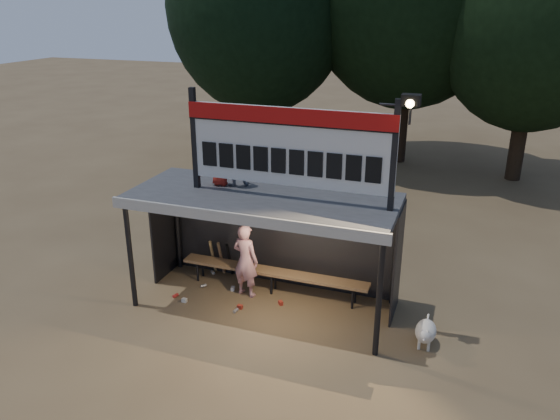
% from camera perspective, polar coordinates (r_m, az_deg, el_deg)
% --- Properties ---
extents(ground, '(80.00, 80.00, 0.00)m').
position_cam_1_polar(ground, '(11.09, -1.69, -9.78)').
color(ground, brown).
rests_on(ground, ground).
extents(player, '(0.63, 0.48, 1.56)m').
position_cam_1_polar(player, '(11.08, -3.62, -5.27)').
color(player, white).
rests_on(player, ground).
extents(child_a, '(0.63, 0.58, 1.04)m').
position_cam_1_polar(child_a, '(10.51, -4.70, 5.28)').
color(child_a, slate).
rests_on(child_a, dugout_shelter).
extents(child_b, '(0.42, 0.29, 0.83)m').
position_cam_1_polar(child_b, '(10.58, -6.30, 4.75)').
color(child_b, '#A42219').
rests_on(child_b, dugout_shelter).
extents(dugout_shelter, '(5.10, 2.08, 2.32)m').
position_cam_1_polar(dugout_shelter, '(10.48, -1.32, -0.43)').
color(dugout_shelter, '#3B3B3D').
rests_on(dugout_shelter, ground).
extents(scoreboard_assembly, '(4.10, 0.27, 1.99)m').
position_cam_1_polar(scoreboard_assembly, '(9.62, 1.20, 6.86)').
color(scoreboard_assembly, black).
rests_on(scoreboard_assembly, dugout_shelter).
extents(bench, '(4.00, 0.35, 0.48)m').
position_cam_1_polar(bench, '(11.33, -0.70, -6.56)').
color(bench, olive).
rests_on(bench, ground).
extents(tree_left, '(6.46, 6.46, 9.27)m').
position_cam_1_polar(tree_left, '(20.30, -2.20, 20.55)').
color(tree_left, black).
rests_on(tree_left, ground).
extents(tree_right, '(6.08, 6.08, 8.72)m').
position_cam_1_polar(tree_right, '(19.42, 25.33, 17.70)').
color(tree_right, '#2F2115').
rests_on(tree_right, ground).
extents(dog, '(0.36, 0.81, 0.49)m').
position_cam_1_polar(dog, '(10.07, 14.97, -12.20)').
color(dog, white).
rests_on(dog, ground).
extents(bats, '(0.48, 0.33, 0.84)m').
position_cam_1_polar(bats, '(12.02, -6.17, -5.00)').
color(bats, '#A3814C').
rests_on(bats, ground).
extents(litter, '(2.24, 1.42, 0.08)m').
position_cam_1_polar(litter, '(11.38, -6.21, -8.82)').
color(litter, '#A52D1C').
rests_on(litter, ground).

